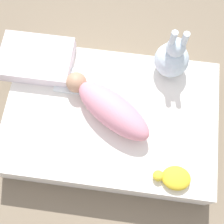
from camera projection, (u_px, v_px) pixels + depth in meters
ground_plane at (111, 127)px, 1.89m from camera, size 12.00×12.00×0.00m
bed_mattress at (111, 121)px, 1.79m from camera, size 1.15×0.77×0.22m
burp_cloth at (75, 81)px, 1.74m from camera, size 0.21×0.15×0.02m
swaddled_baby at (110, 108)px, 1.61m from camera, size 0.51×0.39×0.17m
pillow at (37, 59)px, 1.75m from camera, size 0.40×0.28×0.08m
bunny_plush at (172, 58)px, 1.67m from camera, size 0.19×0.19×0.35m
turtle_plush at (174, 178)px, 1.54m from camera, size 0.19×0.12×0.06m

